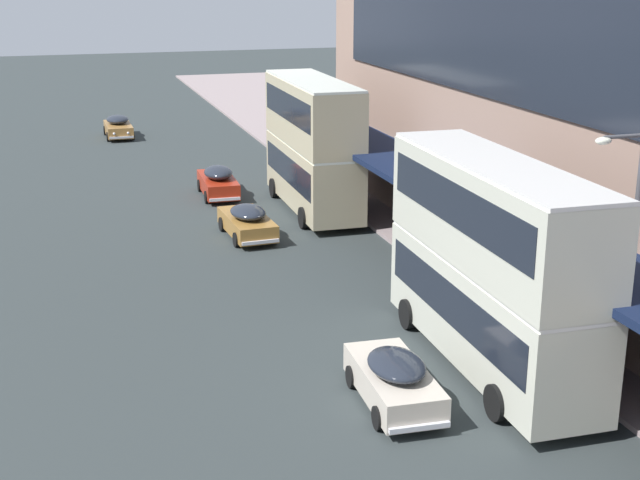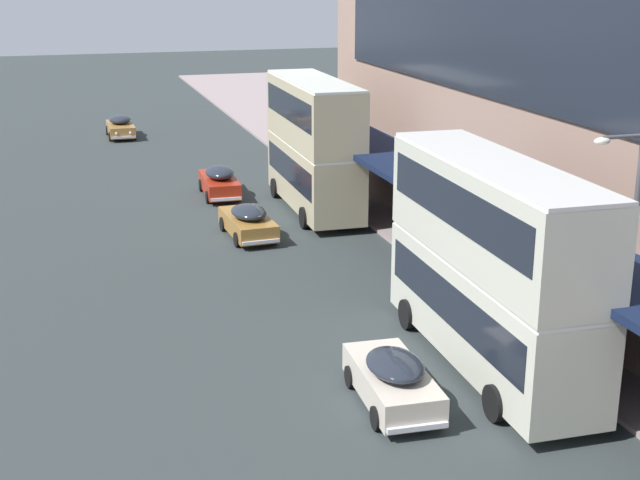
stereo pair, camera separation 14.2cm
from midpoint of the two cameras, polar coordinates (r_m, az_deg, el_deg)
transit_bus_kerbside_front at (r=26.19m, az=11.02°, el=-1.23°), size 2.86×10.09×6.28m
transit_bus_kerbside_rear at (r=42.99m, az=-0.31°, el=6.33°), size 2.89×9.30×6.40m
sedan_second_mid at (r=46.62m, az=-6.37°, el=3.75°), size 1.89×4.50×1.63m
sedan_oncoming_front at (r=24.54m, az=4.84°, el=-8.86°), size 2.01×4.33×1.53m
sedan_second_near at (r=64.39m, az=-12.59°, el=7.10°), size 1.87×4.33×1.53m
sedan_trailing_near at (r=39.38m, az=-4.52°, el=1.21°), size 2.00×4.41×1.47m
street_lamp at (r=24.47m, az=19.17°, el=-0.64°), size 1.50×0.28×7.38m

